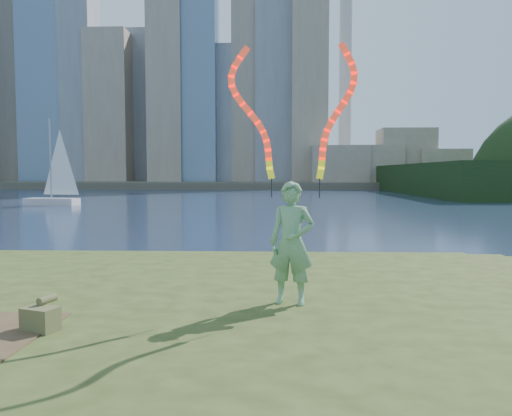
{
  "coord_description": "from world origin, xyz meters",
  "views": [
    {
      "loc": [
        2.23,
        -8.51,
        2.78
      ],
      "look_at": [
        1.91,
        1.0,
        2.11
      ],
      "focal_mm": 35.0,
      "sensor_mm": 36.0,
      "label": 1
    }
  ],
  "objects": [
    {
      "name": "ground",
      "position": [
        0.0,
        0.0,
        0.0
      ],
      "size": [
        320.0,
        320.0,
        0.0
      ],
      "primitive_type": "plane",
      "color": "#18253E",
      "rests_on": "ground"
    },
    {
      "name": "grassy_knoll",
      "position": [
        0.0,
        -2.3,
        0.34
      ],
      "size": [
        20.0,
        18.0,
        0.8
      ],
      "color": "#334217",
      "rests_on": "ground"
    },
    {
      "name": "far_shore",
      "position": [
        0.0,
        95.0,
        0.6
      ],
      "size": [
        320.0,
        40.0,
        1.2
      ],
      "primitive_type": "cube",
      "color": "#4A4536",
      "rests_on": "ground"
    },
    {
      "name": "observation_tower",
      "position": [
        18.0,
        102.0,
        39.11
      ],
      "size": [
        10.0,
        10.0,
        58.0
      ],
      "color": "silver",
      "rests_on": "far_shore"
    },
    {
      "name": "woman_with_ribbons",
      "position": [
        2.53,
        -1.01,
        2.19
      ],
      "size": [
        2.08,
        0.69,
        4.22
      ],
      "rotation": [
        0.0,
        0.0,
        -0.25
      ],
      "color": "#25802F",
      "rests_on": "grassy_knoll"
    },
    {
      "name": "canvas_bag",
      "position": [
        -0.68,
        -2.44,
        0.96
      ],
      "size": [
        0.49,
        0.55,
        0.4
      ],
      "rotation": [
        0.0,
        0.0,
        -0.33
      ],
      "color": "brown",
      "rests_on": "grassy_knoll"
    },
    {
      "name": "sailboat",
      "position": [
        -16.77,
        34.16,
        1.29
      ],
      "size": [
        5.01,
        2.17,
        7.51
      ],
      "rotation": [
        0.0,
        0.0,
        -0.15
      ],
      "color": "beige",
      "rests_on": "ground"
    }
  ]
}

